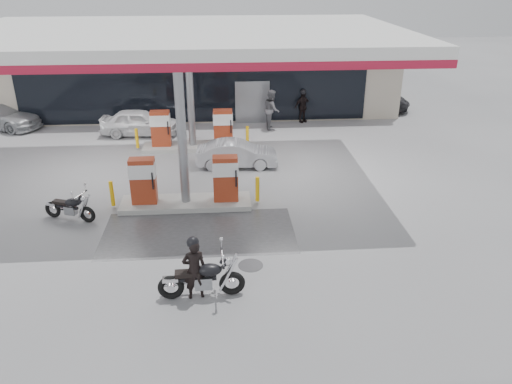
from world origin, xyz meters
TOP-DOWN VIEW (x-y plane):
  - ground at (0.00, 0.00)m, footprint 90.00×90.00m
  - wet_patch at (0.50, 0.00)m, footprint 6.00×3.00m
  - drain_cover at (2.00, -2.00)m, footprint 0.70×0.70m
  - store_building at (0.01, 15.94)m, footprint 22.00×8.22m
  - canopy at (0.00, 5.00)m, footprint 16.00×10.02m
  - pump_island_near at (0.00, 2.00)m, footprint 5.14×1.30m
  - pump_island_far at (0.00, 8.00)m, footprint 5.14×1.30m
  - main_motorcycle at (0.72, -3.33)m, footprint 2.20×0.84m
  - biker_main at (0.52, -3.34)m, footprint 0.66×0.50m
  - parked_motorcycle at (-3.71, 1.19)m, footprint 1.80×0.96m
  - sedan_white at (-2.67, 10.20)m, footprint 3.86×1.76m
  - attendant at (3.91, 10.80)m, footprint 0.76×0.98m
  - hatchback_silver at (1.92, 5.60)m, footprint 3.39×1.33m
  - parked_car_left at (-10.00, 12.00)m, footprint 4.79×3.48m
  - parked_car_right at (10.00, 14.00)m, footprint 4.83×3.55m
  - biker_walking at (5.66, 11.80)m, footprint 1.06×0.81m

SIDE VIEW (x-z plane):
  - ground at x=0.00m, z-range 0.00..0.00m
  - wet_patch at x=0.50m, z-range 0.00..0.00m
  - drain_cover at x=2.00m, z-range 0.00..0.01m
  - parked_motorcycle at x=-3.71m, z-range -0.05..0.91m
  - main_motorcycle at x=0.72m, z-range -0.06..1.07m
  - hatchback_silver at x=1.92m, z-range 0.00..1.10m
  - parked_car_right at x=10.00m, z-range 0.00..1.22m
  - sedan_white at x=-2.67m, z-range 0.00..1.29m
  - parked_car_left at x=-10.00m, z-range 0.00..1.29m
  - pump_island_near at x=0.00m, z-range -0.18..1.60m
  - pump_island_far at x=0.00m, z-range -0.18..1.60m
  - biker_main at x=0.52m, z-range 0.00..1.64m
  - biker_walking at x=5.66m, z-range 0.00..1.68m
  - attendant at x=3.91m, z-range 0.00..1.99m
  - store_building at x=0.01m, z-range 0.01..4.01m
  - canopy at x=0.00m, z-range 2.51..8.02m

